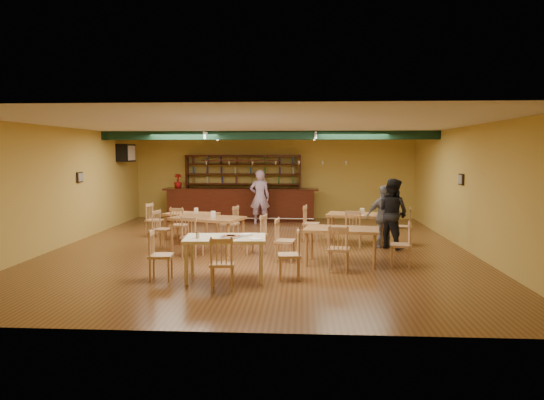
# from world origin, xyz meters

# --- Properties ---
(floor) EXTENTS (12.00, 12.00, 0.00)m
(floor) POSITION_xyz_m (0.00, 0.00, 0.00)
(floor) COLOR brown
(floor) RESTS_ON ground
(ceiling_beam) EXTENTS (10.00, 0.30, 0.25)m
(ceiling_beam) POSITION_xyz_m (0.00, 2.80, 2.87)
(ceiling_beam) COLOR black
(ceiling_beam) RESTS_ON ceiling
(track_rail_left) EXTENTS (0.05, 2.50, 0.05)m
(track_rail_left) POSITION_xyz_m (-1.80, 3.40, 2.94)
(track_rail_left) COLOR white
(track_rail_left) RESTS_ON ceiling
(track_rail_right) EXTENTS (0.05, 2.50, 0.05)m
(track_rail_right) POSITION_xyz_m (1.40, 3.40, 2.94)
(track_rail_right) COLOR white
(track_rail_right) RESTS_ON ceiling
(ac_unit) EXTENTS (0.34, 0.70, 0.48)m
(ac_unit) POSITION_xyz_m (-4.80, 4.20, 2.35)
(ac_unit) COLOR white
(ac_unit) RESTS_ON wall_left
(picture_left) EXTENTS (0.04, 0.34, 0.28)m
(picture_left) POSITION_xyz_m (-4.97, 1.00, 1.70)
(picture_left) COLOR black
(picture_left) RESTS_ON wall_left
(picture_right) EXTENTS (0.04, 0.34, 0.28)m
(picture_right) POSITION_xyz_m (4.97, 0.50, 1.70)
(picture_right) COLOR black
(picture_right) RESTS_ON wall_right
(bar_counter) EXTENTS (5.32, 0.85, 1.13)m
(bar_counter) POSITION_xyz_m (-1.10, 5.15, 0.56)
(bar_counter) COLOR #34110A
(bar_counter) RESTS_ON ground
(back_bar_hutch) EXTENTS (4.12, 0.40, 2.28)m
(back_bar_hutch) POSITION_xyz_m (-1.10, 5.78, 1.14)
(back_bar_hutch) COLOR #34110A
(back_bar_hutch) RESTS_ON ground
(poinsettia) EXTENTS (0.36, 0.36, 0.50)m
(poinsettia) POSITION_xyz_m (-3.31, 5.15, 1.38)
(poinsettia) COLOR maroon
(poinsettia) RESTS_ON bar_counter
(dining_table_a) EXTENTS (1.56, 1.16, 0.70)m
(dining_table_a) POSITION_xyz_m (-2.03, 1.41, 0.35)
(dining_table_a) COLOR #A7703B
(dining_table_a) RESTS_ON ground
(dining_table_b) EXTENTS (1.66, 1.18, 0.76)m
(dining_table_b) POSITION_xyz_m (2.45, 1.05, 0.38)
(dining_table_b) COLOR #A7703B
(dining_table_b) RESTS_ON ground
(dining_table_c) EXTENTS (1.86, 1.43, 0.82)m
(dining_table_c) POSITION_xyz_m (-1.23, -0.40, 0.41)
(dining_table_c) COLOR #A7703B
(dining_table_c) RESTS_ON ground
(dining_table_d) EXTENTS (1.66, 1.14, 0.77)m
(dining_table_d) POSITION_xyz_m (1.87, -1.68, 0.39)
(dining_table_d) COLOR #A7703B
(dining_table_d) RESTS_ON ground
(near_table) EXTENTS (1.57, 1.08, 0.80)m
(near_table) POSITION_xyz_m (-0.39, -3.16, 0.40)
(near_table) COLOR tan
(near_table) RESTS_ON ground
(pizza_tray) EXTENTS (0.52, 0.52, 0.01)m
(pizza_tray) POSITION_xyz_m (-0.28, -3.16, 0.81)
(pizza_tray) COLOR silver
(pizza_tray) RESTS_ON near_table
(parmesan_shaker) EXTENTS (0.08, 0.08, 0.11)m
(parmesan_shaker) POSITION_xyz_m (-0.87, -3.32, 0.86)
(parmesan_shaker) COLOR #EAE5C6
(parmesan_shaker) RESTS_ON near_table
(napkin_stack) EXTENTS (0.24, 0.22, 0.03)m
(napkin_stack) POSITION_xyz_m (-0.01, -2.95, 0.82)
(napkin_stack) COLOR white
(napkin_stack) RESTS_ON near_table
(pizza_server) EXTENTS (0.33, 0.22, 0.00)m
(pizza_server) POSITION_xyz_m (-0.12, -3.11, 0.82)
(pizza_server) COLOR silver
(pizza_server) RESTS_ON pizza_tray
(side_plate) EXTENTS (0.24, 0.24, 0.01)m
(side_plate) POSITION_xyz_m (0.20, -3.37, 0.81)
(side_plate) COLOR white
(side_plate) RESTS_ON near_table
(patron_bar) EXTENTS (0.67, 0.46, 1.79)m
(patron_bar) POSITION_xyz_m (-0.38, 4.33, 0.90)
(patron_bar) COLOR purple
(patron_bar) RESTS_ON ground
(patron_right_a) EXTENTS (1.05, 1.06, 1.73)m
(patron_right_a) POSITION_xyz_m (3.25, 0.25, 0.86)
(patron_right_a) COLOR black
(patron_right_a) RESTS_ON ground
(patron_right_b) EXTENTS (0.96, 0.51, 1.56)m
(patron_right_b) POSITION_xyz_m (3.07, 0.32, 0.78)
(patron_right_b) COLOR gray
(patron_right_b) RESTS_ON ground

